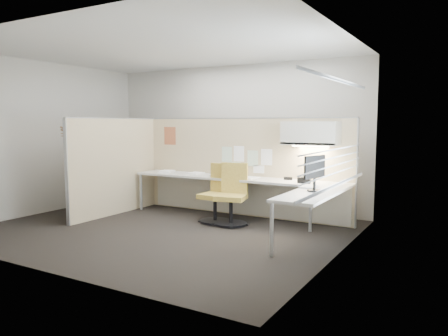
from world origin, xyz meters
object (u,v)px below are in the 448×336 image
Objects in this scene: phone at (304,180)px; desk at (249,187)px; chair_left at (217,195)px; chair_right at (232,197)px; monitor at (315,171)px.

desk is at bearing 173.21° from phone.
desk is 16.60× the size of phone.
chair_right reaches higher than chair_left.
monitor is at bearing -27.14° from desk.
desk is 0.55m from chair_left.
chair_left is 0.31m from chair_right.
chair_right is 1.20m from phone.
phone is (1.10, 0.36, 0.32)m from chair_right.
chair_left is at bearing -178.16° from phone.
phone is (1.41, 0.33, 0.33)m from chair_left.
monitor is 2.06× the size of phone.
chair_left is 0.98× the size of chair_right.
phone is (0.94, 0.07, 0.18)m from desk.
chair_right is at bearing -172.95° from phone.
phone reaches higher than desk.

